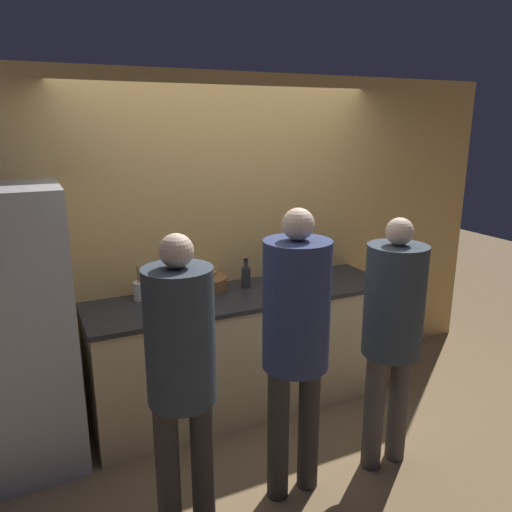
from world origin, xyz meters
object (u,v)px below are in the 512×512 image
object	(u,v)px
person_left	(181,363)
fruit_bowl	(205,283)
person_right	(393,322)
utensil_crock	(140,290)
person_center	(296,328)
cup_yellow	(318,279)
bottle_dark	(246,276)
refrigerator	(15,333)
bottle_green	(300,277)

from	to	relation	value
person_left	fruit_bowl	size ratio (longest dim) A/B	5.00
person_left	person_right	bearing A→B (deg)	-0.41
utensil_crock	person_center	bearing A→B (deg)	-63.45
fruit_bowl	cup_yellow	world-z (taller)	fruit_bowl
bottle_dark	utensil_crock	bearing A→B (deg)	174.36
refrigerator	fruit_bowl	xyz separation A→B (m)	(1.37, 0.24, 0.07)
refrigerator	person_center	bearing A→B (deg)	-34.71
bottle_dark	bottle_green	size ratio (longest dim) A/B	1.40
person_center	fruit_bowl	bearing A→B (deg)	94.41
cup_yellow	person_left	bearing A→B (deg)	-145.83
bottle_green	cup_yellow	bearing A→B (deg)	-16.69
utensil_crock	cup_yellow	distance (m)	1.40
person_left	cup_yellow	world-z (taller)	person_left
utensil_crock	person_left	bearing A→B (deg)	-93.37
person_left	person_right	size ratio (longest dim) A/B	1.02
bottle_green	cup_yellow	world-z (taller)	bottle_green
bottle_dark	fruit_bowl	bearing A→B (deg)	160.21
refrigerator	bottle_green	distance (m)	2.09
person_right	bottle_dark	bearing A→B (deg)	112.25
utensil_crock	bottle_dark	xyz separation A→B (m)	(0.82, -0.08, 0.02)
cup_yellow	utensil_crock	bearing A→B (deg)	169.33
person_center	person_right	size ratio (longest dim) A/B	1.06
person_right	cup_yellow	distance (m)	1.00
person_left	utensil_crock	xyz separation A→B (m)	(0.07, 1.25, -0.00)
utensil_crock	fruit_bowl	bearing A→B (deg)	3.05
person_center	bottle_green	xyz separation A→B (m)	(0.62, 1.01, -0.07)
refrigerator	cup_yellow	distance (m)	2.24
person_center	fruit_bowl	distance (m)	1.26
person_left	refrigerator	bearing A→B (deg)	127.06
fruit_bowl	person_right	bearing A→B (deg)	-58.64
utensil_crock	cup_yellow	bearing A→B (deg)	-10.67
refrigerator	utensil_crock	world-z (taller)	refrigerator
utensil_crock	refrigerator	bearing A→B (deg)	-166.11
refrigerator	person_left	distance (m)	1.30
fruit_bowl	bottle_green	xyz separation A→B (m)	(0.71, -0.24, 0.02)
bottle_dark	cup_yellow	bearing A→B (deg)	-17.70
person_right	utensil_crock	xyz separation A→B (m)	(-1.30, 1.26, 0.01)
refrigerator	cup_yellow	world-z (taller)	refrigerator
person_left	person_right	xyz separation A→B (m)	(1.37, -0.01, -0.01)
person_left	cup_yellow	distance (m)	1.76
person_right	bottle_green	distance (m)	1.04
person_center	bottle_dark	world-z (taller)	person_center
person_center	person_left	bearing A→B (deg)	-178.58
utensil_crock	bottle_dark	bearing A→B (deg)	-5.64
person_right	utensil_crock	world-z (taller)	person_right
person_right	utensil_crock	size ratio (longest dim) A/B	6.51
person_center	utensil_crock	bearing A→B (deg)	116.55
refrigerator	person_right	world-z (taller)	refrigerator
person_left	bottle_dark	distance (m)	1.47
fruit_bowl	cup_yellow	distance (m)	0.91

